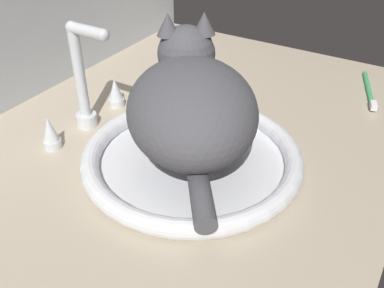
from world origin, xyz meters
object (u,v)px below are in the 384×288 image
cat (191,102)px  toothbrush (369,91)px  sink_basin (192,157)px  faucet (84,90)px

cat → toothbrush: 46.83cm
cat → sink_basin: bearing=-143.5°
faucet → toothbrush: 60.70cm
faucet → cat: size_ratio=0.62×
sink_basin → cat: 9.79cm
sink_basin → cat: cat is taller
cat → toothbrush: (40.49, -21.10, -10.41)cm
cat → faucet: bearing=93.6°
faucet → toothbrush: bearing=-46.0°
cat → toothbrush: bearing=-27.5°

